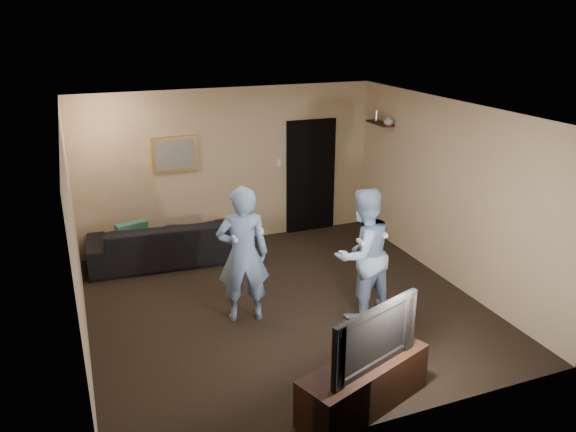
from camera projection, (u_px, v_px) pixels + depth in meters
name	position (u px, v px, depth m)	size (l,w,h in m)	color
ground	(284.00, 305.00, 7.55)	(5.00, 5.00, 0.00)	black
ceiling	(284.00, 111.00, 6.67)	(5.00, 5.00, 0.04)	silver
wall_back	(230.00, 167.00, 9.30)	(5.00, 0.04, 2.60)	tan
wall_front	(385.00, 303.00, 4.92)	(5.00, 0.04, 2.60)	tan
wall_left	(75.00, 241.00, 6.25)	(0.04, 5.00, 2.60)	tan
wall_right	(448.00, 193.00, 7.96)	(0.04, 5.00, 2.60)	tan
sofa	(164.00, 242.00, 8.76)	(2.30, 0.90, 0.67)	black
throw_pillow	(133.00, 237.00, 8.55)	(0.47, 0.15, 0.47)	#1A4F3D
painting_frame	(175.00, 154.00, 8.87)	(0.72, 0.05, 0.57)	olive
painting_canvas	(175.00, 155.00, 8.85)	(0.62, 0.01, 0.47)	slate
doorway	(311.00, 176.00, 9.87)	(0.90, 0.06, 2.00)	black
light_switch	(279.00, 163.00, 9.57)	(0.08, 0.02, 0.12)	silver
wall_shelf	(380.00, 123.00, 9.27)	(0.20, 0.60, 0.03)	black
shelf_vase	(389.00, 120.00, 9.01)	(0.15, 0.15, 0.15)	#B1B1B6
shelf_figurine	(376.00, 116.00, 9.34)	(0.06, 0.06, 0.18)	silver
tv_console	(364.00, 385.00, 5.52)	(1.45, 0.47, 0.52)	black
television	(366.00, 333.00, 5.32)	(1.13, 0.15, 0.65)	black
wii_player_left	(243.00, 255.00, 6.93)	(0.72, 0.56, 1.77)	#7295C7
wii_player_right	(363.00, 254.00, 7.03)	(0.95, 0.81, 1.71)	#9AB9E0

